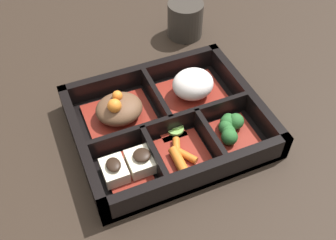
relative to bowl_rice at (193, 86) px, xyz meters
The scene contains 10 objects.
ground_plane 0.09m from the bowl_rice, 144.42° to the right, with size 3.00×3.00×0.00m, color black.
bento_base 0.08m from the bowl_rice, 144.42° to the right, with size 0.29×0.24×0.01m.
bento_rim 0.08m from the bowl_rice, 142.42° to the right, with size 0.29×0.24×0.05m.
bowl_stew 0.13m from the bowl_rice, behind, with size 0.11×0.10×0.05m.
bowl_rice is the anchor object (origin of this frame).
bowl_tofu 0.18m from the bowl_rice, 144.88° to the right, with size 0.08×0.07×0.03m.
bowl_carrots 0.13m from the bowl_rice, 122.78° to the right, with size 0.07×0.08×0.02m.
bowl_greens 0.10m from the bowl_rice, 79.87° to the right, with size 0.07×0.07×0.03m.
bowl_pickles 0.08m from the bowl_rice, 135.33° to the right, with size 0.04×0.04×0.01m.
tea_cup 0.19m from the bowl_rice, 69.10° to the left, with size 0.07×0.07×0.07m.
Camera 1 is at (-0.16, -0.37, 0.48)m, focal length 42.00 mm.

